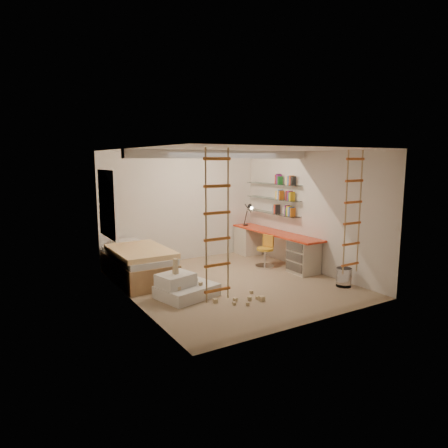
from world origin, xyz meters
TOP-DOWN VIEW (x-y plane):
  - floor at (0.00, 0.00)m, footprint 4.50×4.50m
  - ceiling_beam at (0.00, 0.30)m, footprint 4.00×0.18m
  - window_frame at (-1.97, 1.50)m, footprint 0.06×1.15m
  - window_blind at (-1.93, 1.50)m, footprint 0.02×1.00m
  - rope_ladder_left at (-1.35, -1.75)m, footprint 0.41×0.04m
  - rope_ladder_right at (1.35, -1.75)m, footprint 0.41×0.04m
  - waste_bin at (1.75, -1.27)m, footprint 0.29×0.29m
  - desk at (1.72, 0.86)m, footprint 0.56×2.80m
  - shelves at (1.87, 1.13)m, footprint 0.25×1.80m
  - bed at (-1.48, 1.23)m, footprint 1.02×2.00m
  - task_lamp at (1.67, 1.82)m, footprint 0.14×0.36m
  - swivel_chair at (1.30, 0.63)m, footprint 0.54×0.54m
  - play_platform at (-1.15, -0.22)m, footprint 1.13×0.97m
  - toy_blocks at (-0.70, -0.65)m, footprint 1.38×1.11m
  - books at (1.87, 1.13)m, footprint 0.14×0.70m

SIDE VIEW (x-z plane):
  - floor at x=0.00m, z-range 0.00..0.00m
  - play_platform at x=-1.15m, z-range -0.05..0.39m
  - waste_bin at x=1.75m, z-range 0.00..0.36m
  - toy_blocks at x=-0.70m, z-range -0.15..0.56m
  - swivel_chair at x=1.30m, z-range -0.10..0.64m
  - bed at x=-1.48m, z-range -0.02..0.67m
  - desk at x=1.72m, z-range 0.03..0.78m
  - task_lamp at x=1.67m, z-range 0.85..1.42m
  - shelves at x=1.87m, z-range 1.14..1.86m
  - rope_ladder_left at x=-1.35m, z-range 0.45..2.58m
  - rope_ladder_right at x=1.35m, z-range 0.45..2.58m
  - window_frame at x=-1.97m, z-range 0.88..2.23m
  - window_blind at x=-1.93m, z-range 0.95..2.15m
  - books at x=1.87m, z-range 1.16..2.08m
  - ceiling_beam at x=0.00m, z-range 2.44..2.60m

